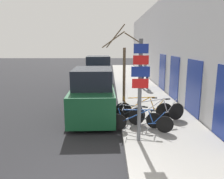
# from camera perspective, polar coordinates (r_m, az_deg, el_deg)

# --- Properties ---
(ground_plane) EXTENTS (80.00, 80.00, 0.00)m
(ground_plane) POSITION_cam_1_polar(r_m,az_deg,el_deg) (15.64, -2.62, -0.30)
(ground_plane) COLOR black
(sidewalk_curb) EXTENTS (3.20, 32.00, 0.15)m
(sidewalk_curb) POSITION_cam_1_polar(r_m,az_deg,el_deg) (18.49, 5.75, 1.73)
(sidewalk_curb) COLOR gray
(sidewalk_curb) RESTS_ON ground
(building_facade) EXTENTS (0.23, 32.00, 6.50)m
(building_facade) POSITION_cam_1_polar(r_m,az_deg,el_deg) (18.42, 11.50, 11.38)
(building_facade) COLOR #BCBCC1
(building_facade) RESTS_ON ground
(signpost) EXTENTS (0.57, 0.14, 3.24)m
(signpost) POSITION_cam_1_polar(r_m,az_deg,el_deg) (6.82, 7.31, 0.67)
(signpost) COLOR #595B60
(signpost) RESTS_ON sidewalk_curb
(bicycle_0) EXTENTS (2.24, 0.54, 0.84)m
(bicycle_0) POSITION_cam_1_polar(r_m,az_deg,el_deg) (7.96, 7.64, -8.31)
(bicycle_0) COLOR black
(bicycle_0) RESTS_ON sidewalk_curb
(bicycle_1) EXTENTS (1.91, 0.80, 0.83)m
(bicycle_1) POSITION_cam_1_polar(r_m,az_deg,el_deg) (8.45, 6.16, -7.13)
(bicycle_1) COLOR black
(bicycle_1) RESTS_ON sidewalk_curb
(bicycle_2) EXTENTS (2.39, 0.86, 0.98)m
(bicycle_2) POSITION_cam_1_polar(r_m,az_deg,el_deg) (8.95, 11.75, -5.87)
(bicycle_2) COLOR black
(bicycle_2) RESTS_ON sidewalk_curb
(bicycle_3) EXTENTS (2.41, 0.44, 0.97)m
(bicycle_3) POSITION_cam_1_polar(r_m,az_deg,el_deg) (9.22, 8.31, -5.23)
(bicycle_3) COLOR black
(bicycle_3) RESTS_ON sidewalk_curb
(parked_car_0) EXTENTS (2.15, 4.67, 2.20)m
(parked_car_0) POSITION_cam_1_polar(r_m,az_deg,el_deg) (9.94, -4.98, -1.31)
(parked_car_0) COLOR #144728
(parked_car_0) RESTS_ON ground
(parked_car_1) EXTENTS (2.19, 4.56, 2.45)m
(parked_car_1) POSITION_cam_1_polar(r_m,az_deg,el_deg) (15.96, -3.59, 3.92)
(parked_car_1) COLOR navy
(parked_car_1) RESTS_ON ground
(pedestrian_near) EXTENTS (0.48, 0.41, 1.82)m
(pedestrian_near) POSITION_cam_1_polar(r_m,az_deg,el_deg) (15.74, 8.63, 4.10)
(pedestrian_near) COLOR #1E2338
(pedestrian_near) RESTS_ON sidewalk_curb
(street_tree) EXTENTS (2.44, 0.71, 4.13)m
(street_tree) POSITION_cam_1_polar(r_m,az_deg,el_deg) (11.82, 3.05, 5.63)
(street_tree) COLOR brown
(street_tree) RESTS_ON sidewalk_curb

